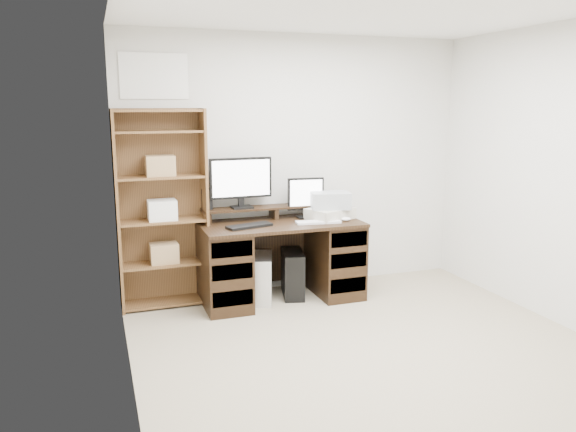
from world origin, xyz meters
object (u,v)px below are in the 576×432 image
monitor_small (306,196)px  bookshelf (162,207)px  monitor_wide (241,180)px  tower_silver (261,278)px  tower_black (293,273)px  desk (281,259)px  printer (330,214)px

monitor_small → bookshelf: 1.37m
monitor_small → monitor_wide: bearing=177.4°
monitor_wide → bookshelf: bearing=178.1°
tower_silver → tower_black: (0.33, 0.03, 0.00)m
monitor_wide → monitor_small: (0.62, -0.08, -0.17)m
tower_silver → monitor_small: bearing=31.1°
desk → tower_silver: bearing=174.3°
monitor_wide → bookshelf: (-0.74, -0.00, -0.22)m
desk → monitor_wide: size_ratio=2.50×
desk → monitor_wide: 0.84m
desk → tower_black: bearing=19.6°
monitor_small → tower_black: (-0.16, -0.08, -0.74)m
desk → tower_black: (0.14, 0.05, -0.17)m
monitor_small → printer: monitor_small is taller
desk → monitor_small: bearing=23.4°
monitor_small → desk: bearing=-151.4°
desk → monitor_small: size_ratio=3.85×
printer → bookshelf: size_ratio=0.23×
desk → tower_black: size_ratio=3.16×
monitor_wide → monitor_small: size_ratio=1.54×
tower_black → bookshelf: bookshelf is taller
tower_silver → tower_black: bearing=23.6°
tower_black → monitor_small: bearing=40.1°
monitor_wide → monitor_small: bearing=-9.9°
monitor_small → tower_silver: (-0.49, -0.11, -0.74)m
bookshelf → desk: bearing=-11.3°
tower_black → bookshelf: 1.40m
monitor_wide → tower_silver: size_ratio=1.36×
desk → monitor_small: 0.66m
monitor_wide → bookshelf: size_ratio=0.33×
printer → tower_black: size_ratio=0.87×
desk → bookshelf: 1.21m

